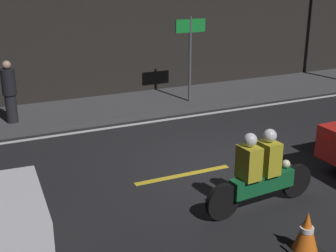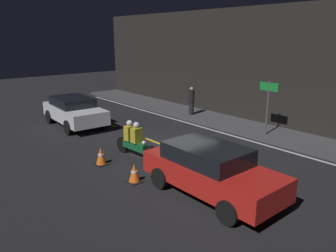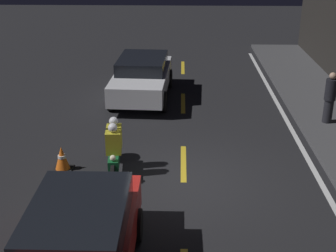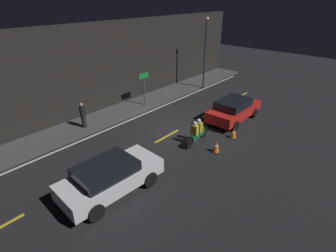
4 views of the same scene
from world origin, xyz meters
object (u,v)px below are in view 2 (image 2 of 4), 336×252
at_px(taxi_red, 211,169).
at_px(motorcycle, 134,140).
at_px(traffic_cone_near, 101,156).
at_px(pedestrian, 191,101).
at_px(shop_sign, 268,97).
at_px(traffic_cone_mid, 134,173).
at_px(sedan_white, 74,110).

relative_size(taxi_red, motorcycle, 1.92).
relative_size(traffic_cone_near, pedestrian, 0.40).
relative_size(traffic_cone_near, shop_sign, 0.26).
relative_size(traffic_cone_mid, pedestrian, 0.38).
height_order(pedestrian, shop_sign, shop_sign).
height_order(sedan_white, taxi_red, taxi_red).
xyz_separation_m(taxi_red, traffic_cone_near, (-4.02, -1.26, -0.46)).
bearing_deg(pedestrian, taxi_red, -40.86).
distance_m(sedan_white, taxi_red, 9.50).
relative_size(sedan_white, pedestrian, 2.75).
height_order(sedan_white, motorcycle, sedan_white).
xyz_separation_m(motorcycle, traffic_cone_mid, (1.82, -1.25, -0.36)).
bearing_deg(motorcycle, traffic_cone_near, -99.79).
distance_m(traffic_cone_mid, pedestrian, 8.85).
distance_m(pedestrian, shop_sign, 4.99).
xyz_separation_m(taxi_red, pedestrian, (-7.05, 6.10, 0.14)).
distance_m(taxi_red, traffic_cone_near, 4.24).
height_order(traffic_cone_near, shop_sign, shop_sign).
height_order(sedan_white, shop_sign, shop_sign).
relative_size(motorcycle, traffic_cone_mid, 3.71).
height_order(motorcycle, traffic_cone_mid, motorcycle).
height_order(taxi_red, motorcycle, taxi_red).
relative_size(traffic_cone_mid, shop_sign, 0.24).
height_order(motorcycle, traffic_cone_near, motorcycle).
relative_size(pedestrian, shop_sign, 0.65).
xyz_separation_m(motorcycle, shop_sign, (1.75, 5.90, 1.16)).
relative_size(sedan_white, traffic_cone_mid, 7.32).
xyz_separation_m(sedan_white, motorcycle, (5.60, -0.24, -0.13)).
bearing_deg(shop_sign, taxi_red, -70.21).
bearing_deg(sedan_white, shop_sign, 40.38).
bearing_deg(traffic_cone_mid, sedan_white, 168.67).
distance_m(taxi_red, motorcycle, 3.90).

